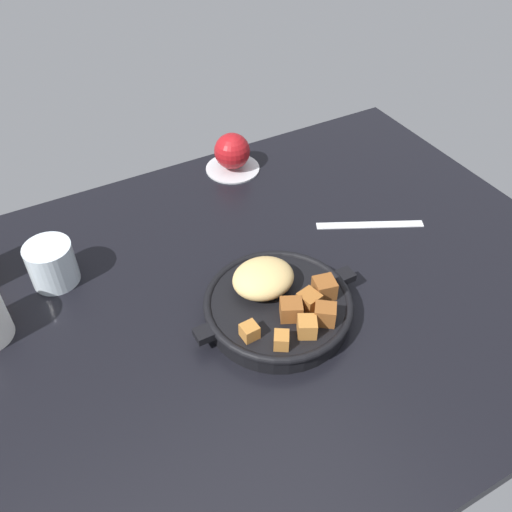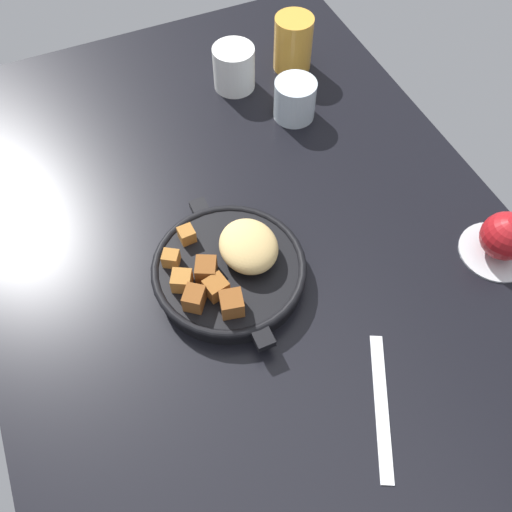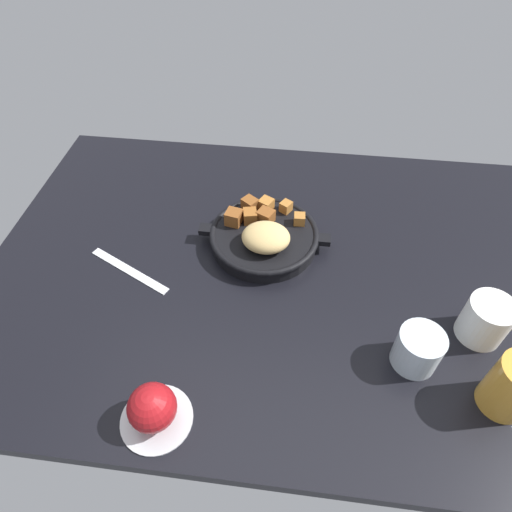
{
  "view_description": "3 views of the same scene",
  "coord_description": "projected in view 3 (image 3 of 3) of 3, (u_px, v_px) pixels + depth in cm",
  "views": [
    {
      "loc": [
        -23.5,
        -49.6,
        60.08
      ],
      "look_at": [
        5.82,
        3.79,
        3.78
      ],
      "focal_mm": 38.39,
      "sensor_mm": 36.0,
      "label": 1
    },
    {
      "loc": [
        42.27,
        -17.9,
        65.77
      ],
      "look_at": [
        4.7,
        -1.37,
        3.58
      ],
      "focal_mm": 38.34,
      "sensor_mm": 36.0,
      "label": 2
    },
    {
      "loc": [
        -1.36,
        54.78,
        62.5
      ],
      "look_at": [
        4.86,
        4.16,
        6.63
      ],
      "focal_mm": 30.71,
      "sensor_mm": 36.0,
      "label": 3
    }
  ],
  "objects": [
    {
      "name": "butter_knife",
      "position": [
        129.0,
        270.0,
        0.82
      ],
      "size": [
        17.19,
        9.68,
        0.36
      ],
      "primitive_type": "cube",
      "rotation": [
        0.0,
        0.0,
        -0.46
      ],
      "color": "silver",
      "rests_on": "ground_plane"
    },
    {
      "name": "water_glass_short",
      "position": [
        418.0,
        349.0,
        0.67
      ],
      "size": [
        7.11,
        7.11,
        6.8
      ],
      "primitive_type": "cylinder",
      "color": "silver",
      "rests_on": "ground_plane"
    },
    {
      "name": "ground_plane",
      "position": [
        284.0,
        270.0,
        0.84
      ],
      "size": [
        112.37,
        76.72,
        2.4
      ],
      "primitive_type": "cube",
      "color": "black"
    },
    {
      "name": "saucer_plate",
      "position": [
        157.0,
        418.0,
        0.63
      ],
      "size": [
        10.48,
        10.48,
        0.6
      ],
      "primitive_type": "cylinder",
      "color": "#B7BABF",
      "rests_on": "ground_plane"
    },
    {
      "name": "cast_iron_skillet",
      "position": [
        264.0,
        236.0,
        0.85
      ],
      "size": [
        25.6,
        21.32,
        7.21
      ],
      "color": "black",
      "rests_on": "ground_plane"
    },
    {
      "name": "red_apple",
      "position": [
        152.0,
        408.0,
        0.6
      ],
      "size": [
        6.89,
        6.89,
        6.89
      ],
      "primitive_type": "sphere",
      "color": "maroon",
      "rests_on": "saucer_plate"
    },
    {
      "name": "white_creamer_pitcher",
      "position": [
        486.0,
        320.0,
        0.7
      ],
      "size": [
        7.36,
        7.36,
        7.75
      ],
      "primitive_type": "cylinder",
      "color": "white",
      "rests_on": "ground_plane"
    }
  ]
}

